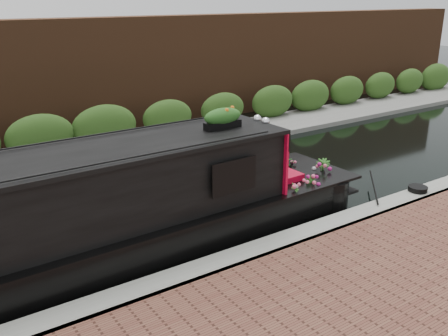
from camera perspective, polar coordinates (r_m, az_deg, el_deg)
ground at (r=12.30m, az=-3.61°, el=-3.43°), size 80.00×80.00×0.00m
near_bank_coping at (r=9.88m, az=6.44°, el=-9.52°), size 40.00×0.60×0.50m
far_bank_path at (r=15.85m, az=-11.46°, el=1.47°), size 40.00×2.40×0.34m
far_hedge at (r=16.65m, az=-12.70°, el=2.24°), size 40.00×1.10×2.80m
far_brick_wall at (r=18.55m, az=-15.18°, el=3.78°), size 40.00×1.00×8.00m
narrowboat at (r=9.21m, az=-16.73°, el=-6.64°), size 12.11×2.34×2.83m
rope_fender at (r=12.71m, az=12.19°, el=-2.18°), size 0.37×0.35×0.37m
coiled_mooring_rope at (r=12.88m, az=21.27°, el=-2.23°), size 0.45×0.45×0.12m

